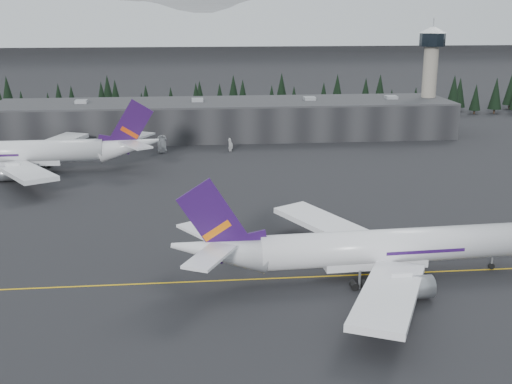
{
  "coord_description": "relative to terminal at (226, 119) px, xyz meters",
  "views": [
    {
      "loc": [
        -12.4,
        -101.37,
        43.82
      ],
      "look_at": [
        0.0,
        20.0,
        9.0
      ],
      "focal_mm": 45.0,
      "sensor_mm": 36.0,
      "label": 1
    }
  ],
  "objects": [
    {
      "name": "mountain_ridge",
      "position": [
        0.0,
        875.0,
        -6.3
      ],
      "size": [
        4400.0,
        900.0,
        420.0
      ],
      "primitive_type": null,
      "color": "white",
      "rests_on": "ground"
    },
    {
      "name": "gse_vehicle_a",
      "position": [
        -21.83,
        -25.87,
        -5.49
      ],
      "size": [
        4.07,
        6.29,
        1.61
      ],
      "primitive_type": "imported",
      "rotation": [
        0.0,
        0.0,
        0.26
      ],
      "color": "white",
      "rests_on": "ground"
    },
    {
      "name": "terminal",
      "position": [
        0.0,
        0.0,
        0.0
      ],
      "size": [
        160.0,
        30.0,
        12.6
      ],
      "color": "black",
      "rests_on": "ground"
    },
    {
      "name": "treeline",
      "position": [
        0.0,
        37.0,
        1.2
      ],
      "size": [
        360.0,
        20.0,
        15.0
      ],
      "primitive_type": "cube",
      "color": "black",
      "rests_on": "ground"
    },
    {
      "name": "jet_main",
      "position": [
        15.2,
        -128.04,
        -1.09
      ],
      "size": [
        62.87,
        57.95,
        18.48
      ],
      "rotation": [
        0.0,
        0.0,
        0.05
      ],
      "color": "white",
      "rests_on": "ground"
    },
    {
      "name": "taxiline",
      "position": [
        0.0,
        -127.0,
        -6.29
      ],
      "size": [
        400.0,
        0.4,
        0.02
      ],
      "primitive_type": "cube",
      "color": "gold",
      "rests_on": "ground"
    },
    {
      "name": "control_tower",
      "position": [
        75.0,
        3.0,
        17.11
      ],
      "size": [
        10.0,
        10.0,
        37.7
      ],
      "color": "gray",
      "rests_on": "ground"
    },
    {
      "name": "ground",
      "position": [
        0.0,
        -125.0,
        -6.3
      ],
      "size": [
        1400.0,
        1400.0,
        0.0
      ],
      "primitive_type": "plane",
      "color": "black",
      "rests_on": "ground"
    },
    {
      "name": "gse_vehicle_b",
      "position": [
        -0.01,
        -25.31,
        -5.57
      ],
      "size": [
        4.36,
        1.86,
        1.47
      ],
      "primitive_type": "imported",
      "rotation": [
        0.0,
        0.0,
        -1.54
      ],
      "color": "silver",
      "rests_on": "ground"
    },
    {
      "name": "jet_parked",
      "position": [
        -55.64,
        -46.85,
        -0.66
      ],
      "size": [
        68.0,
        62.76,
        19.99
      ],
      "rotation": [
        0.0,
        0.0,
        3.16
      ],
      "color": "silver",
      "rests_on": "ground"
    }
  ]
}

